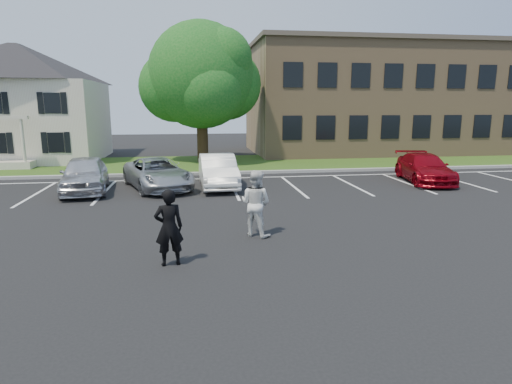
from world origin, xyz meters
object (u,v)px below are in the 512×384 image
at_px(car_red_compact, 424,168).
at_px(man_white_shirt, 256,203).
at_px(office_building, 391,99).
at_px(man_black_suit, 169,228).
at_px(car_white_sedan, 218,171).
at_px(house, 20,103).
at_px(car_silver_minivan, 157,174).
at_px(tree, 202,78).
at_px(car_silver_west, 85,174).

bearing_deg(car_red_compact, man_white_shirt, -131.28).
xyz_separation_m(office_building, man_black_suit, (-16.38, -23.16, -3.24)).
height_order(car_white_sedan, car_red_compact, car_white_sedan).
relative_size(office_building, car_white_sedan, 4.99).
bearing_deg(man_black_suit, car_red_compact, -152.54).
height_order(house, man_white_shirt, house).
bearing_deg(car_silver_minivan, man_white_shirt, -85.91).
bearing_deg(car_white_sedan, car_silver_minivan, 178.37).
height_order(man_black_suit, car_silver_minivan, man_black_suit).
relative_size(office_building, tree, 2.55).
relative_size(man_black_suit, car_silver_minivan, 0.37).
distance_m(man_black_suit, car_red_compact, 15.09).
xyz_separation_m(office_building, car_silver_minivan, (-17.37, -13.53, -3.48)).
distance_m(man_white_shirt, car_silver_minivan, 8.34).
distance_m(car_silver_west, car_silver_minivan, 3.06).
height_order(man_black_suit, car_silver_west, man_black_suit).
height_order(house, man_black_suit, house).
bearing_deg(car_white_sedan, tree, 90.73).
bearing_deg(tree, house, 165.92).
bearing_deg(house, car_red_compact, -27.60).
bearing_deg(house, tree, -14.08).
xyz_separation_m(office_building, tree, (-15.03, -5.02, 1.19)).
distance_m(office_building, car_white_sedan, 20.23).
xyz_separation_m(house, car_white_sedan, (12.35, -11.50, -3.09)).
height_order(car_silver_west, car_red_compact, car_silver_west).
bearing_deg(man_white_shirt, car_silver_west, -11.11).
distance_m(tree, car_white_sedan, 9.68).
xyz_separation_m(house, tree, (11.97, -3.00, 1.52)).
bearing_deg(car_silver_minivan, house, 110.43).
height_order(house, car_red_compact, house).
relative_size(house, man_black_suit, 5.62).
relative_size(tree, man_black_suit, 4.80).
distance_m(house, man_white_shirt, 23.30).
bearing_deg(man_white_shirt, car_red_compact, -103.84).
bearing_deg(house, office_building, 4.28).
height_order(man_white_shirt, car_red_compact, man_white_shirt).
bearing_deg(office_building, house, -175.72).
bearing_deg(tree, man_black_suit, -94.24).
distance_m(man_white_shirt, car_red_compact, 12.02).
bearing_deg(car_red_compact, house, 162.86).
xyz_separation_m(tree, man_white_shirt, (0.99, -16.15, -4.39)).
distance_m(man_white_shirt, car_silver_west, 9.73).
height_order(tree, man_white_shirt, tree).
distance_m(tree, car_silver_west, 11.30).
distance_m(tree, man_black_suit, 18.72).
bearing_deg(car_white_sedan, house, 135.20).
distance_m(car_silver_west, car_white_sedan, 5.77).
height_order(office_building, man_black_suit, office_building).
bearing_deg(car_red_compact, man_black_suit, -130.84).
distance_m(office_building, car_red_compact, 14.89).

